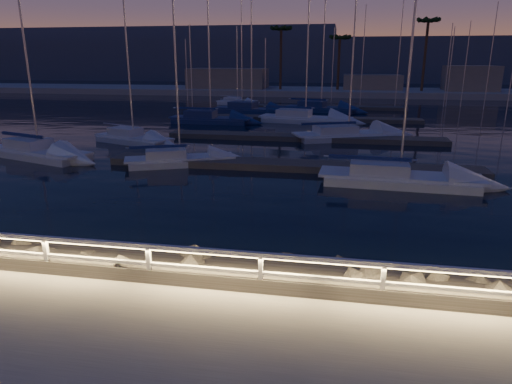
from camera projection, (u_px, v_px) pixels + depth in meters
ground at (223, 287)px, 11.84m from camera, size 400.00×400.00×0.00m
harbor_water at (309, 134)px, 41.56m from camera, size 400.00×440.00×0.60m
guard_rail at (219, 260)px, 11.63m from camera, size 44.11×0.12×1.06m
riprap at (67, 257)px, 14.03m from camera, size 26.30×2.65×1.22m
floating_docks at (310, 126)px, 42.61m from camera, size 22.00×36.00×0.40m
far_shore at (325, 90)px, 81.64m from camera, size 160.00×14.00×5.20m
palm_left at (281, 31)px, 78.29m from camera, size 3.00×3.00×11.20m
palm_center at (340, 39)px, 77.88m from camera, size 3.00×3.00×9.70m
palm_right at (428, 24)px, 73.86m from camera, size 3.00×3.00×12.20m
distant_hills at (261, 61)px, 140.47m from camera, size 230.00×37.50×18.00m
sailboat_a at (132, 137)px, 35.21m from camera, size 6.97×4.15×11.56m
sailboat_b at (37, 151)px, 30.02m from camera, size 8.18×4.61×13.47m
sailboat_c at (395, 176)px, 23.60m from camera, size 8.29×2.92×13.84m
sailboat_f at (177, 159)px, 27.92m from camera, size 6.76×4.29×11.23m
sailboat_g at (303, 118)px, 46.39m from camera, size 9.61×4.19×15.79m
sailboat_j at (209, 119)px, 45.98m from camera, size 8.41×2.91×14.12m
sailboat_k at (319, 108)px, 55.86m from camera, size 9.17×4.79×15.00m
sailboat_l at (346, 134)px, 36.71m from camera, size 9.10×5.66×14.96m
sailboat_m at (236, 102)px, 63.79m from camera, size 6.36×3.75×10.55m
sailboat_n at (250, 109)px, 54.19m from camera, size 9.08×4.57×14.91m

